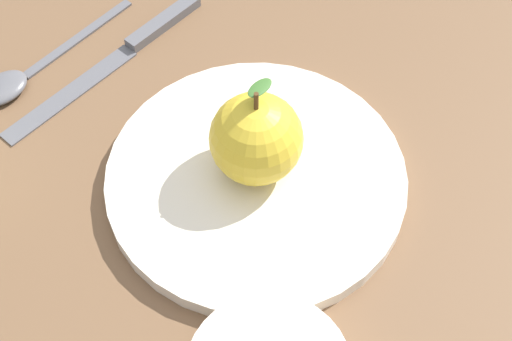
{
  "coord_description": "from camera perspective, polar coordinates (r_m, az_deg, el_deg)",
  "views": [
    {
      "loc": [
        -0.36,
        -0.12,
        0.51
      ],
      "look_at": [
        -0.03,
        -0.03,
        0.02
      ],
      "focal_mm": 52.74,
      "sensor_mm": 36.0,
      "label": 1
    }
  ],
  "objects": [
    {
      "name": "dinner_plate",
      "position": [
        0.61,
        -0.0,
        -0.6
      ],
      "size": [
        0.24,
        0.24,
        0.02
      ],
      "color": "silver",
      "rests_on": "ground_plane"
    },
    {
      "name": "knife",
      "position": [
        0.72,
        -9.92,
        8.89
      ],
      "size": [
        0.21,
        0.12,
        0.01
      ],
      "color": "#59595E",
      "rests_on": "ground_plane"
    },
    {
      "name": "spoon",
      "position": [
        0.72,
        -17.39,
        6.87
      ],
      "size": [
        0.17,
        0.1,
        0.01
      ],
      "color": "#59595E",
      "rests_on": "ground_plane"
    },
    {
      "name": "apple",
      "position": [
        0.58,
        0.02,
        2.43
      ],
      "size": [
        0.07,
        0.07,
        0.09
      ],
      "color": "gold",
      "rests_on": "dinner_plate"
    },
    {
      "name": "ground_plane",
      "position": [
        0.64,
        -2.08,
        1.7
      ],
      "size": [
        2.4,
        2.4,
        0.0
      ],
      "primitive_type": "plane",
      "color": "brown"
    }
  ]
}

